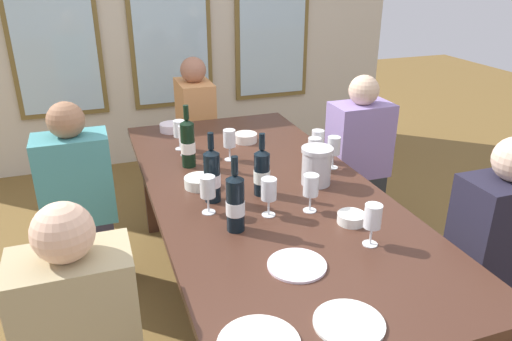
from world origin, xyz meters
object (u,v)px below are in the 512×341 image
object	(u,v)px
wine_glass_4	(179,130)
wine_glass_1	(269,190)
white_plate_1	(297,265)
seated_person_3	(493,260)
wine_glass_9	(373,217)
wine_glass_6	(314,148)
seated_person_1	(357,163)
wine_glass_3	(229,140)
white_plate_2	(349,323)
seated_person_4	(196,133)
seated_person_0	(80,206)
metal_pitcher	(316,166)
wine_bottle_3	(212,175)
wine_glass_7	(334,147)
tasting_bowl_3	(351,218)
wine_glass_8	(311,187)
wine_bottle_0	(235,202)
tasting_bowl_2	(199,182)
wine_glass_0	(208,188)
tasting_bowl_0	(171,127)
wine_bottle_1	(262,172)
wine_glass_5	(185,136)
wine_glass_2	(318,140)
wine_bottle_2	(188,143)

from	to	relation	value
wine_glass_4	wine_glass_1	bearing A→B (deg)	-77.31
white_plate_1	seated_person_3	world-z (taller)	seated_person_3
wine_glass_9	seated_person_3	world-z (taller)	seated_person_3
wine_glass_6	seated_person_1	bearing A→B (deg)	39.13
wine_glass_1	wine_glass_3	size ratio (longest dim) A/B	1.00
white_plate_2	seated_person_1	distance (m)	1.84
seated_person_1	seated_person_4	size ratio (longest dim) A/B	1.00
white_plate_1	seated_person_0	world-z (taller)	seated_person_0
metal_pitcher	wine_bottle_3	world-z (taller)	wine_bottle_3
white_plate_2	wine_glass_9	size ratio (longest dim) A/B	1.28
white_plate_2	wine_glass_7	distance (m)	1.23
white_plate_1	tasting_bowl_3	bearing A→B (deg)	32.31
wine_glass_1	wine_glass_9	bearing A→B (deg)	-50.45
white_plate_1	wine_glass_8	distance (m)	0.45
wine_bottle_0	wine_glass_7	bearing A→B (deg)	33.48
wine_bottle_0	wine_glass_3	distance (m)	0.76
white_plate_1	seated_person_4	bearing A→B (deg)	87.12
tasting_bowl_2	tasting_bowl_3	distance (m)	0.77
seated_person_3	seated_person_1	bearing A→B (deg)	90.00
seated_person_0	wine_glass_0	bearing A→B (deg)	-51.11
tasting_bowl_0	wine_glass_6	world-z (taller)	wine_glass_6
wine_glass_4	wine_glass_9	size ratio (longest dim) A/B	1.00
white_plate_1	wine_bottle_1	world-z (taller)	wine_bottle_1
tasting_bowl_2	tasting_bowl_3	xyz separation A→B (m)	(0.53, -0.56, -0.00)
white_plate_2	wine_glass_4	size ratio (longest dim) A/B	1.28
metal_pitcher	wine_glass_0	size ratio (longest dim) A/B	1.09
tasting_bowl_3	tasting_bowl_0	bearing A→B (deg)	109.47
seated_person_0	seated_person_3	size ratio (longest dim) A/B	1.00
tasting_bowl_2	wine_glass_4	distance (m)	0.55
wine_glass_4	wine_glass_8	xyz separation A→B (m)	(0.39, -0.94, -0.00)
white_plate_2	wine_bottle_1	size ratio (longest dim) A/B	0.73
wine_glass_3	wine_glass_0	bearing A→B (deg)	-115.13
wine_glass_0	wine_glass_5	xyz separation A→B (m)	(0.05, 0.71, -0.00)
wine_glass_9	seated_person_0	world-z (taller)	seated_person_0
white_plate_2	tasting_bowl_2	bearing A→B (deg)	100.62
seated_person_0	seated_person_3	xyz separation A→B (m)	(1.74, -1.16, 0.00)
metal_pitcher	wine_glass_2	world-z (taller)	metal_pitcher
wine_glass_0	tasting_bowl_3	bearing A→B (deg)	-27.52
wine_glass_7	wine_bottle_2	bearing A→B (deg)	158.93
wine_glass_4	tasting_bowl_3	bearing A→B (deg)	-64.88
wine_glass_7	seated_person_0	size ratio (longest dim) A/B	0.16
wine_bottle_0	wine_bottle_2	world-z (taller)	wine_bottle_2
wine_bottle_0	wine_glass_4	size ratio (longest dim) A/B	1.87
wine_glass_1	wine_glass_3	world-z (taller)	same
tasting_bowl_2	seated_person_4	size ratio (longest dim) A/B	0.13
wine_glass_0	seated_person_4	distance (m)	1.72
tasting_bowl_2	seated_person_3	size ratio (longest dim) A/B	0.13
wine_glass_4	wine_glass_8	bearing A→B (deg)	-67.35
white_plate_1	tasting_bowl_2	distance (m)	0.80
wine_bottle_2	wine_glass_7	world-z (taller)	wine_bottle_2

